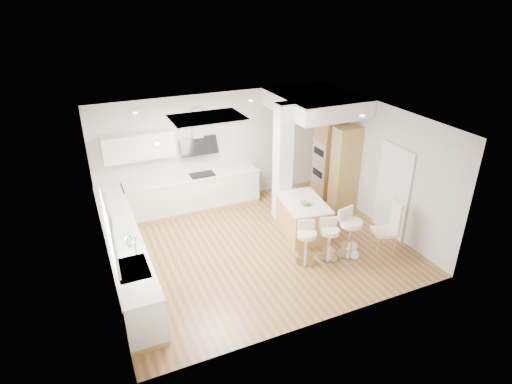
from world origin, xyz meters
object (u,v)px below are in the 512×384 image
bar_stool_b (329,237)px  dining_chair (390,225)px  peninsula (302,218)px  bar_stool_a (306,241)px  bar_stool_c (350,230)px

bar_stool_b → dining_chair: bearing=3.9°
peninsula → dining_chair: dining_chair is taller
peninsula → bar_stool_a: (-0.49, -1.00, 0.10)m
peninsula → bar_stool_c: (0.45, -1.13, 0.18)m
peninsula → bar_stool_b: bearing=-81.9°
bar_stool_a → dining_chair: dining_chair is taller
peninsula → bar_stool_b: (0.01, -1.06, 0.09)m
peninsula → bar_stool_a: size_ratio=1.59×
bar_stool_c → bar_stool_b: bearing=159.0°
peninsula → bar_stool_b: 1.07m
bar_stool_a → bar_stool_b: bar_stool_a is taller
peninsula → bar_stool_a: 1.11m
bar_stool_b → bar_stool_c: (0.44, -0.06, 0.09)m
bar_stool_b → dining_chair: dining_chair is taller
bar_stool_b → bar_stool_c: size_ratio=0.85×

